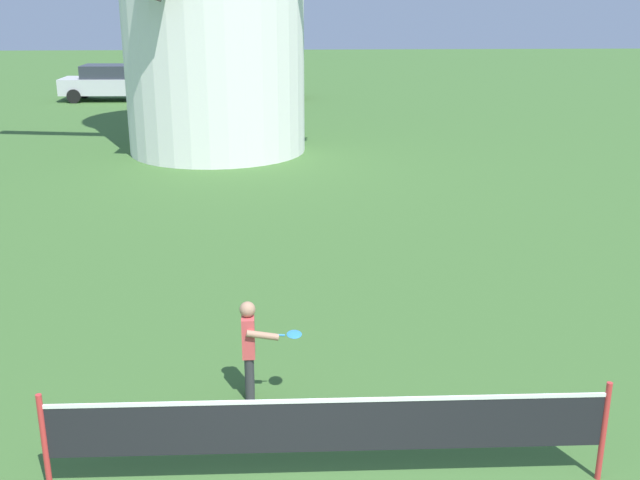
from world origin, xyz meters
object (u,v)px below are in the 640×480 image
Objects in this scene: parked_car_silver at (112,82)px; tennis_net at (329,426)px; player_far at (251,344)px; parked_car_black at (256,80)px.

tennis_net is at bearing -73.97° from parked_car_silver.
tennis_net is 1.99m from player_far.
parked_car_silver is (-7.32, 26.60, 0.09)m from player_far.
parked_car_black is (-1.76, 28.88, 0.12)m from tennis_net.
parked_car_black is (6.40, 0.48, -0.00)m from parked_car_silver.
parked_car_silver is at bearing 105.38° from player_far.
parked_car_black is at bearing 93.49° from tennis_net.
player_far is 27.09m from parked_car_black.
tennis_net is 1.37× the size of parked_car_black.
parked_car_black is at bearing 91.95° from player_far.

